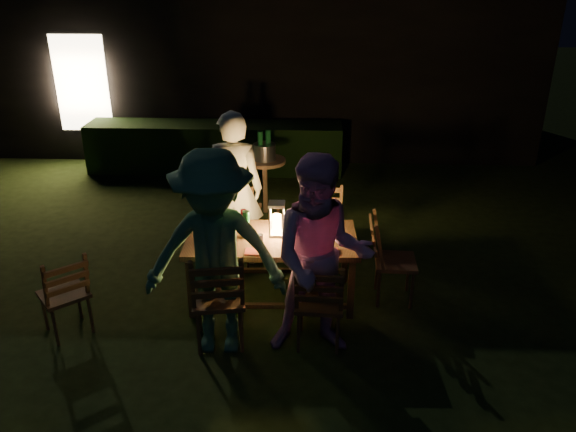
{
  "coord_description": "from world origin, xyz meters",
  "views": [
    {
      "loc": [
        1.12,
        -5.22,
        3.17
      ],
      "look_at": [
        0.88,
        0.02,
        0.83
      ],
      "focal_mm": 35.0,
      "sensor_mm": 36.0,
      "label": 1
    }
  ],
  "objects_px": {
    "chair_near_left": "(219,314)",
    "bottle_bucket_a": "(260,149)",
    "person_house_side": "(234,189)",
    "bottle_table": "(246,224)",
    "side_table": "(265,166)",
    "person_opp_right": "(321,258)",
    "chair_spare": "(67,308)",
    "bottle_bucket_b": "(268,147)",
    "chair_far_right": "(323,241)",
    "lantern": "(277,221)",
    "ice_bucket": "(264,152)",
    "dining_table": "(272,244)",
    "chair_near_right": "(319,317)",
    "chair_end": "(392,274)",
    "person_opp_left": "(215,256)",
    "chair_far_left": "(236,241)"
  },
  "relations": [
    {
      "from": "chair_spare",
      "to": "ice_bucket",
      "type": "relative_size",
      "value": 2.97
    },
    {
      "from": "chair_near_left",
      "to": "bottle_bucket_a",
      "type": "relative_size",
      "value": 3.2
    },
    {
      "from": "chair_end",
      "to": "person_house_side",
      "type": "bearing_deg",
      "value": -111.51
    },
    {
      "from": "side_table",
      "to": "ice_bucket",
      "type": "relative_size",
      "value": 2.58
    },
    {
      "from": "person_opp_left",
      "to": "bottle_table",
      "type": "height_order",
      "value": "person_opp_left"
    },
    {
      "from": "bottle_table",
      "to": "ice_bucket",
      "type": "xyz_separation_m",
      "value": [
        -0.0,
        2.24,
        0.04
      ]
    },
    {
      "from": "side_table",
      "to": "chair_end",
      "type": "bearing_deg",
      "value": -55.86
    },
    {
      "from": "dining_table",
      "to": "bottle_table",
      "type": "relative_size",
      "value": 6.15
    },
    {
      "from": "side_table",
      "to": "bottle_bucket_b",
      "type": "bearing_deg",
      "value": 38.66
    },
    {
      "from": "chair_far_left",
      "to": "person_house_side",
      "type": "distance_m",
      "value": 0.62
    },
    {
      "from": "chair_near_right",
      "to": "chair_end",
      "type": "distance_m",
      "value": 1.1
    },
    {
      "from": "bottle_table",
      "to": "side_table",
      "type": "height_order",
      "value": "bottle_table"
    },
    {
      "from": "chair_far_left",
      "to": "person_opp_right",
      "type": "xyz_separation_m",
      "value": [
        0.95,
        -1.56,
        0.64
      ]
    },
    {
      "from": "person_opp_left",
      "to": "side_table",
      "type": "xyz_separation_m",
      "value": [
        0.17,
        3.07,
        -0.25
      ]
    },
    {
      "from": "bottle_table",
      "to": "bottle_bucket_a",
      "type": "height_order",
      "value": "bottle_bucket_a"
    },
    {
      "from": "person_house_side",
      "to": "bottle_table",
      "type": "relative_size",
      "value": 6.39
    },
    {
      "from": "chair_spare",
      "to": "dining_table",
      "type": "bearing_deg",
      "value": -20.89
    },
    {
      "from": "dining_table",
      "to": "chair_far_left",
      "type": "xyz_separation_m",
      "value": [
        -0.48,
        0.75,
        -0.36
      ]
    },
    {
      "from": "dining_table",
      "to": "ice_bucket",
      "type": "relative_size",
      "value": 5.74
    },
    {
      "from": "ice_bucket",
      "to": "bottle_bucket_b",
      "type": "relative_size",
      "value": 0.94
    },
    {
      "from": "chair_near_right",
      "to": "side_table",
      "type": "height_order",
      "value": "chair_near_right"
    },
    {
      "from": "side_table",
      "to": "bottle_bucket_a",
      "type": "bearing_deg",
      "value": -141.34
    },
    {
      "from": "chair_spare",
      "to": "ice_bucket",
      "type": "xyz_separation_m",
      "value": [
        1.61,
        2.92,
        0.61
      ]
    },
    {
      "from": "chair_near_left",
      "to": "bottle_table",
      "type": "xyz_separation_m",
      "value": [
        0.17,
        0.78,
        0.53
      ]
    },
    {
      "from": "chair_far_left",
      "to": "lantern",
      "type": "bearing_deg",
      "value": 128.52
    },
    {
      "from": "chair_far_right",
      "to": "chair_near_left",
      "type": "bearing_deg",
      "value": 63.87
    },
    {
      "from": "chair_near_left",
      "to": "chair_near_right",
      "type": "xyz_separation_m",
      "value": [
        0.89,
        0.03,
        -0.02
      ]
    },
    {
      "from": "lantern",
      "to": "ice_bucket",
      "type": "bearing_deg",
      "value": 97.9
    },
    {
      "from": "person_house_side",
      "to": "bottle_bucket_b",
      "type": "height_order",
      "value": "person_house_side"
    },
    {
      "from": "chair_spare",
      "to": "lantern",
      "type": "relative_size",
      "value": 2.54
    },
    {
      "from": "lantern",
      "to": "chair_near_left",
      "type": "bearing_deg",
      "value": -119.15
    },
    {
      "from": "bottle_bucket_a",
      "to": "ice_bucket",
      "type": "bearing_deg",
      "value": 38.66
    },
    {
      "from": "bottle_bucket_b",
      "to": "dining_table",
      "type": "bearing_deg",
      "value": -84.86
    },
    {
      "from": "ice_bucket",
      "to": "person_house_side",
      "type": "bearing_deg",
      "value": -98.91
    },
    {
      "from": "person_house_side",
      "to": "ice_bucket",
      "type": "distance_m",
      "value": 1.45
    },
    {
      "from": "person_opp_left",
      "to": "lantern",
      "type": "height_order",
      "value": "person_opp_left"
    },
    {
      "from": "chair_near_left",
      "to": "chair_far_left",
      "type": "bearing_deg",
      "value": 82.56
    },
    {
      "from": "bottle_bucket_b",
      "to": "chair_near_left",
      "type": "bearing_deg",
      "value": -94.01
    },
    {
      "from": "chair_spare",
      "to": "person_house_side",
      "type": "height_order",
      "value": "person_house_side"
    },
    {
      "from": "chair_near_left",
      "to": "bottle_table",
      "type": "relative_size",
      "value": 3.66
    },
    {
      "from": "chair_far_right",
      "to": "bottle_bucket_a",
      "type": "bearing_deg",
      "value": -54.66
    },
    {
      "from": "dining_table",
      "to": "chair_spare",
      "type": "xyz_separation_m",
      "value": [
        -1.87,
        -0.68,
        -0.37
      ]
    },
    {
      "from": "lantern",
      "to": "chair_near_right",
      "type": "bearing_deg",
      "value": -62.04
    },
    {
      "from": "dining_table",
      "to": "chair_near_right",
      "type": "bearing_deg",
      "value": -59.78
    },
    {
      "from": "person_opp_right",
      "to": "dining_table",
      "type": "bearing_deg",
      "value": 118.76
    },
    {
      "from": "chair_far_left",
      "to": "ice_bucket",
      "type": "relative_size",
      "value": 3.01
    },
    {
      "from": "person_opp_right",
      "to": "chair_spare",
      "type": "bearing_deg",
      "value": 174.97
    },
    {
      "from": "chair_end",
      "to": "bottle_bucket_a",
      "type": "xyz_separation_m",
      "value": [
        -1.53,
        2.15,
        0.64
      ]
    },
    {
      "from": "chair_spare",
      "to": "bottle_table",
      "type": "relative_size",
      "value": 3.18
    },
    {
      "from": "bottle_table",
      "to": "bottle_bucket_a",
      "type": "bearing_deg",
      "value": 91.43
    }
  ]
}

